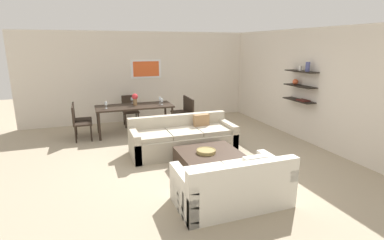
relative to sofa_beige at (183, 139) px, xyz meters
The scene contains 18 objects.
ground_plane 0.45m from the sofa_beige, 75.51° to the right, with size 18.00×18.00×0.00m, color tan.
back_wall_unit 3.39m from the sofa_beige, 83.20° to the left, with size 8.40×0.09×2.70m.
right_wall_shelf_unit 3.30m from the sofa_beige, ahead, with size 0.34×8.20×2.70m.
sofa_beige is the anchor object (origin of this frame).
loveseat_white 2.36m from the sofa_beige, 89.81° to the right, with size 1.66×0.90×0.78m.
coffee_table 1.15m from the sofa_beige, 82.66° to the right, with size 1.13×1.01×0.38m.
decorative_bowl 1.18m from the sofa_beige, 86.59° to the right, with size 0.36×0.36×0.06m.
dining_table 2.00m from the sofa_beige, 112.53° to the left, with size 1.99×0.84×0.75m.
dining_chair_left_near 2.71m from the sofa_beige, 142.97° to the left, with size 0.44×0.44×0.88m.
dining_chair_left_far 2.95m from the sofa_beige, 137.06° to the left, with size 0.44×0.44×0.88m.
dining_chair_right_near 1.76m from the sofa_beige, 68.24° to the left, with size 0.44×0.44×0.88m.
dining_chair_head 2.76m from the sofa_beige, 105.90° to the left, with size 0.44×0.44×0.88m.
dining_chair_right_far 2.12m from the sofa_beige, 72.07° to the left, with size 0.44×0.44×0.88m.
wine_glass_head 2.37m from the sofa_beige, 109.08° to the left, with size 0.07×0.07×0.16m.
wine_glass_right_far 2.01m from the sofa_beige, 90.89° to the left, with size 0.06×0.06×0.17m.
wine_glass_left_near 2.33m from the sofa_beige, 130.79° to the left, with size 0.06×0.06×0.17m.
wine_glass_right_near 1.81m from the sofa_beige, 90.99° to the left, with size 0.06×0.06×0.17m.
centerpiece_vase 2.10m from the sofa_beige, 111.21° to the left, with size 0.16×0.16×0.31m.
Camera 1 is at (-2.01, -5.58, 2.33)m, focal length 27.69 mm.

